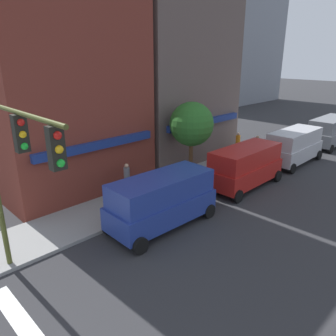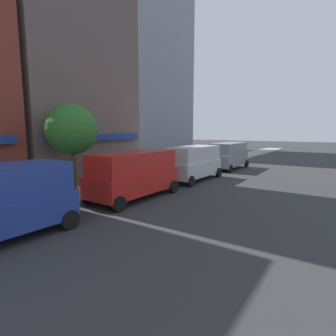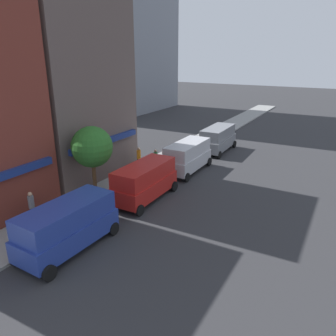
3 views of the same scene
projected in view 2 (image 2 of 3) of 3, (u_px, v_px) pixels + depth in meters
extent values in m
cube|color=brown|center=(69.00, 69.00, 17.24)|extent=(8.15, 5.00, 14.86)
cube|color=navy|center=(99.00, 137.00, 16.38)|extent=(6.93, 0.30, 0.40)
cylinder|color=black|center=(38.00, 210.00, 10.20)|extent=(0.68, 0.22, 0.68)
cylinder|color=black|center=(70.00, 220.00, 9.08)|extent=(0.68, 0.22, 0.68)
cube|color=#B21E19|center=(134.00, 182.00, 13.21)|extent=(5.01, 2.03, 1.00)
cube|color=#B21E19|center=(134.00, 162.00, 13.07)|extent=(4.76, 1.87, 1.00)
cylinder|color=black|center=(88.00, 197.00, 12.14)|extent=(0.68, 0.22, 0.68)
cylinder|color=black|center=(119.00, 204.00, 11.02)|extent=(0.68, 0.22, 0.68)
cylinder|color=black|center=(145.00, 183.00, 15.55)|extent=(0.68, 0.22, 0.68)
cylinder|color=black|center=(174.00, 187.00, 14.43)|extent=(0.68, 0.22, 0.68)
cube|color=#B7B7BC|center=(193.00, 168.00, 18.20)|extent=(5.02, 2.04, 1.00)
cube|color=#B7B7BC|center=(193.00, 154.00, 18.06)|extent=(4.77, 1.88, 1.00)
cylinder|color=black|center=(164.00, 178.00, 17.12)|extent=(0.68, 0.22, 0.68)
cylinder|color=black|center=(191.00, 181.00, 16.00)|extent=(0.68, 0.22, 0.68)
cylinder|color=black|center=(195.00, 170.00, 20.54)|extent=(0.68, 0.22, 0.68)
cylinder|color=black|center=(219.00, 172.00, 19.41)|extent=(0.68, 0.22, 0.68)
cube|color=slate|center=(228.00, 160.00, 23.48)|extent=(5.04, 2.10, 1.00)
cube|color=slate|center=(229.00, 149.00, 23.34)|extent=(4.79, 1.94, 1.00)
cylinder|color=black|center=(208.00, 167.00, 22.40)|extent=(0.68, 0.22, 0.68)
cylinder|color=black|center=(230.00, 169.00, 21.28)|extent=(0.68, 0.22, 0.68)
cylinder|color=black|center=(227.00, 162.00, 25.82)|extent=(0.68, 0.22, 0.68)
cylinder|color=black|center=(247.00, 164.00, 24.70)|extent=(0.68, 0.22, 0.68)
cylinder|color=#23232D|center=(157.00, 172.00, 17.99)|extent=(0.26, 0.26, 0.85)
cylinder|color=#2D7A3D|center=(157.00, 161.00, 17.88)|extent=(0.32, 0.32, 0.70)
sphere|color=tan|center=(157.00, 154.00, 17.81)|extent=(0.22, 0.22, 0.22)
cylinder|color=#23232D|center=(139.00, 171.00, 18.69)|extent=(0.26, 0.26, 0.85)
cylinder|color=orange|center=(139.00, 160.00, 18.58)|extent=(0.32, 0.32, 0.70)
sphere|color=tan|center=(139.00, 154.00, 18.51)|extent=(0.22, 0.22, 0.22)
cylinder|color=brown|center=(74.00, 171.00, 13.48)|extent=(0.24, 0.24, 2.42)
sphere|color=#286623|center=(72.00, 129.00, 13.19)|extent=(2.55, 2.55, 2.55)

